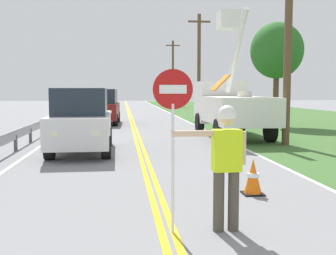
# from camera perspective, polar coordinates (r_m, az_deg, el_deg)

# --- Properties ---
(centerline_yellow_left) EXTENTS (0.11, 110.00, 0.01)m
(centerline_yellow_left) POSITION_cam_1_polar(r_m,az_deg,el_deg) (21.69, -4.85, -0.26)
(centerline_yellow_left) COLOR yellow
(centerline_yellow_left) RESTS_ON ground
(centerline_yellow_right) EXTENTS (0.11, 110.00, 0.01)m
(centerline_yellow_right) POSITION_cam_1_polar(r_m,az_deg,el_deg) (21.70, -4.37, -0.26)
(centerline_yellow_right) COLOR yellow
(centerline_yellow_right) RESTS_ON ground
(edge_line_right) EXTENTS (0.12, 110.00, 0.01)m
(edge_line_right) POSITION_cam_1_polar(r_m,az_deg,el_deg) (22.10, 4.76, -0.16)
(edge_line_right) COLOR silver
(edge_line_right) RESTS_ON ground
(edge_line_left) EXTENTS (0.12, 110.00, 0.01)m
(edge_line_left) POSITION_cam_1_polar(r_m,az_deg,el_deg) (21.89, -14.07, -0.35)
(edge_line_left) COLOR silver
(edge_line_left) RESTS_ON ground
(flagger_worker) EXTENTS (1.09, 0.25, 1.83)m
(flagger_worker) POSITION_cam_1_polar(r_m,az_deg,el_deg) (6.04, 7.92, -4.38)
(flagger_worker) COLOR #474238
(flagger_worker) RESTS_ON ground
(stop_sign_paddle) EXTENTS (0.56, 0.04, 2.33)m
(stop_sign_paddle) POSITION_cam_1_polar(r_m,az_deg,el_deg) (5.80, 0.67, 1.88)
(stop_sign_paddle) COLOR silver
(stop_sign_paddle) RESTS_ON ground
(utility_bucket_truck) EXTENTS (2.71, 6.82, 5.58)m
(utility_bucket_truck) POSITION_cam_1_polar(r_m,az_deg,el_deg) (18.94, 8.36, 3.20)
(utility_bucket_truck) COLOR white
(utility_bucket_truck) RESTS_ON ground
(oncoming_suv_nearest) EXTENTS (1.97, 4.63, 2.10)m
(oncoming_suv_nearest) POSITION_cam_1_polar(r_m,az_deg,el_deg) (13.92, -11.75, 1.00)
(oncoming_suv_nearest) COLOR silver
(oncoming_suv_nearest) RESTS_ON ground
(oncoming_suv_second) EXTENTS (2.05, 4.66, 2.10)m
(oncoming_suv_second) POSITION_cam_1_polar(r_m,az_deg,el_deg) (25.34, -8.93, 2.86)
(oncoming_suv_second) COLOR maroon
(oncoming_suv_second) RESTS_ON ground
(utility_pole_near) EXTENTS (1.80, 0.28, 8.09)m
(utility_pole_near) POSITION_cam_1_polar(r_m,az_deg,el_deg) (16.15, 16.14, 12.73)
(utility_pole_near) COLOR brown
(utility_pole_near) RESTS_ON ground
(utility_pole_mid) EXTENTS (1.80, 0.28, 8.13)m
(utility_pole_mid) POSITION_cam_1_polar(r_m,az_deg,el_deg) (34.22, 4.26, 8.82)
(utility_pole_mid) COLOR brown
(utility_pole_mid) RESTS_ON ground
(utility_pole_far) EXTENTS (1.80, 0.28, 8.36)m
(utility_pole_far) POSITION_cam_1_polar(r_m,az_deg,el_deg) (54.18, 0.67, 7.59)
(utility_pole_far) COLOR brown
(utility_pole_far) RESTS_ON ground
(traffic_cone_lead) EXTENTS (0.40, 0.40, 0.70)m
(traffic_cone_lead) POSITION_cam_1_polar(r_m,az_deg,el_deg) (8.37, 11.55, -6.71)
(traffic_cone_lead) COLOR orange
(traffic_cone_lead) RESTS_ON ground
(guardrail_left_shoulder) EXTENTS (0.10, 32.00, 0.71)m
(guardrail_left_shoulder) POSITION_cam_1_polar(r_m,az_deg,el_deg) (18.19, -17.60, 0.10)
(guardrail_left_shoulder) COLOR #9EA0A3
(guardrail_left_shoulder) RESTS_ON ground
(roadside_tree_verge) EXTENTS (3.00, 3.00, 5.90)m
(roadside_tree_verge) POSITION_cam_1_polar(r_m,az_deg,el_deg) (24.94, 14.67, 10.11)
(roadside_tree_verge) COLOR brown
(roadside_tree_verge) RESTS_ON ground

